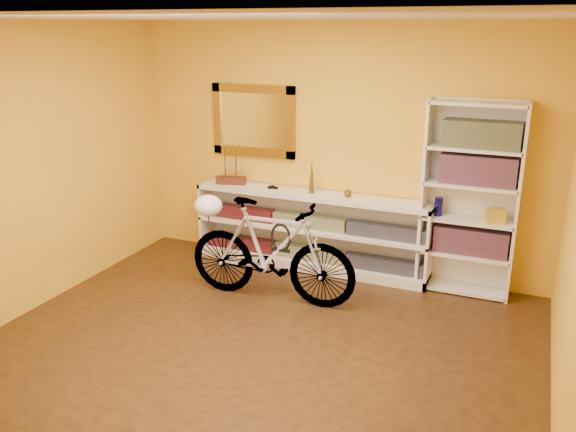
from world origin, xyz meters
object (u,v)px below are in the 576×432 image
at_px(console_unit, 310,231).
at_px(bookcase, 470,200).
at_px(bicycle, 271,251).
at_px(helmet, 208,206).

height_order(console_unit, bookcase, bookcase).
distance_m(console_unit, bicycle, 0.91).
relative_size(console_unit, helmet, 9.37).
bearing_deg(console_unit, bicycle, -93.53).
distance_m(bookcase, bicycle, 1.97).
bearing_deg(console_unit, bookcase, 0.88).
xyz_separation_m(bookcase, bicycle, (-1.68, -0.93, -0.45)).
distance_m(console_unit, helmet, 1.26).
height_order(bicycle, helmet, bicycle).
relative_size(console_unit, bookcase, 1.37).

